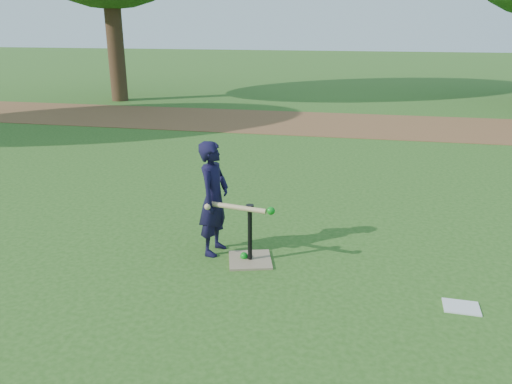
# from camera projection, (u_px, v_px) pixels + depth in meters

# --- Properties ---
(ground) EXTENTS (80.00, 80.00, 0.00)m
(ground) POSITION_uv_depth(u_px,v_px,m) (215.00, 257.00, 5.21)
(ground) COLOR #285116
(ground) RESTS_ON ground
(dirt_strip) EXTENTS (24.00, 3.00, 0.01)m
(dirt_strip) POSITION_uv_depth(u_px,v_px,m) (301.00, 123.00, 12.16)
(dirt_strip) COLOR brown
(dirt_strip) RESTS_ON ground
(child) EXTENTS (0.34, 0.47, 1.21)m
(child) POSITION_uv_depth(u_px,v_px,m) (214.00, 198.00, 5.15)
(child) COLOR black
(child) RESTS_ON ground
(wiffle_ball_ground) EXTENTS (0.08, 0.08, 0.08)m
(wiffle_ball_ground) POSITION_uv_depth(u_px,v_px,m) (244.00, 256.00, 5.15)
(wiffle_ball_ground) COLOR #0B8215
(wiffle_ball_ground) RESTS_ON ground
(clipboard) EXTENTS (0.31, 0.24, 0.01)m
(clipboard) POSITION_uv_depth(u_px,v_px,m) (461.00, 307.00, 4.29)
(clipboard) COLOR silver
(clipboard) RESTS_ON ground
(batting_tee) EXTENTS (0.53, 0.53, 0.61)m
(batting_tee) POSITION_uv_depth(u_px,v_px,m) (250.00, 251.00, 5.10)
(batting_tee) COLOR #917A5C
(batting_tee) RESTS_ON ground
(swing_action) EXTENTS (0.72, 0.17, 0.08)m
(swing_action) POSITION_uv_depth(u_px,v_px,m) (241.00, 208.00, 4.93)
(swing_action) COLOR tan
(swing_action) RESTS_ON ground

